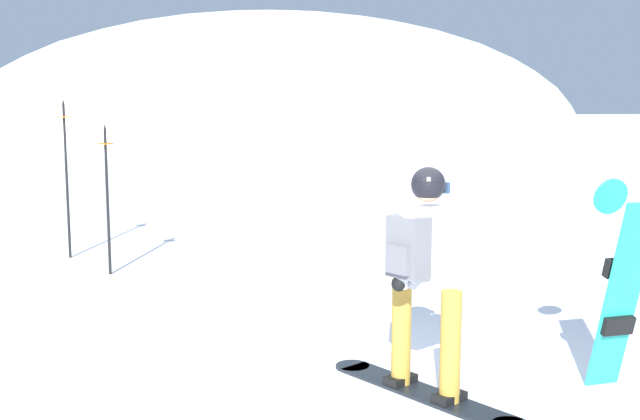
# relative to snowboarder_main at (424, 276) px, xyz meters

# --- Properties ---
(ground_plane) EXTENTS (300.00, 300.00, 0.00)m
(ground_plane) POSITION_rel_snowboarder_main_xyz_m (0.09, 0.47, -0.92)
(ground_plane) COLOR white
(ridge_peak_main) EXTENTS (37.83, 34.05, 15.45)m
(ridge_peak_main) POSITION_rel_snowboarder_main_xyz_m (8.26, 42.04, -0.92)
(ridge_peak_main) COLOR white
(ridge_peak_main) RESTS_ON ground
(snowboarder_main) EXTENTS (0.95, 1.69, 1.71)m
(snowboarder_main) POSITION_rel_snowboarder_main_xyz_m (0.00, 0.00, 0.00)
(snowboarder_main) COLOR black
(snowboarder_main) RESTS_ON ground
(spare_snowboard) EXTENTS (0.28, 0.44, 1.61)m
(spare_snowboard) POSITION_rel_snowboarder_main_xyz_m (1.45, -0.31, -0.10)
(spare_snowboard) COLOR #23B7A3
(spare_snowboard) RESTS_ON ground
(piste_marker_near) EXTENTS (0.20, 0.20, 2.25)m
(piste_marker_near) POSITION_rel_snowboarder_main_xyz_m (-2.75, 6.18, 0.36)
(piste_marker_near) COLOR black
(piste_marker_near) RESTS_ON ground
(piste_marker_far) EXTENTS (0.20, 0.20, 1.93)m
(piste_marker_far) POSITION_rel_snowboarder_main_xyz_m (-2.21, 4.91, 0.19)
(piste_marker_far) COLOR black
(piste_marker_far) RESTS_ON ground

